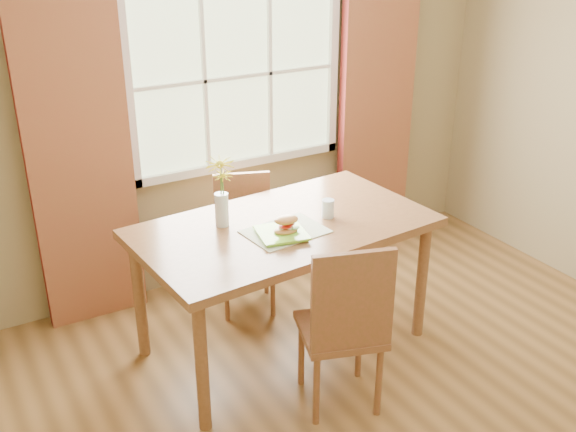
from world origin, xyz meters
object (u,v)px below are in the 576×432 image
Objects in this scene: chair_far at (245,236)px; water_glass at (328,209)px; chair_near at (346,323)px; croissant_sandwich at (286,225)px; flower_vase at (221,186)px; dining_table at (284,237)px.

chair_far is 0.80m from water_glass.
chair_near reaches higher than water_glass.
croissant_sandwich is (-0.04, 0.55, 0.36)m from chair_near.
flower_vase is at bearing 160.70° from water_glass.
chair_far is 0.81m from flower_vase.
chair_near is 2.49× the size of flower_vase.
dining_table is at bearing -26.30° from flower_vase.
dining_table is 1.95× the size of chair_far.
chair_far is at bearing 91.32° from croissant_sandwich.
water_glass is at bearing 82.72° from chair_near.
chair_near is 6.51× the size of croissant_sandwich.
water_glass is at bearing -19.30° from flower_vase.
water_glass is 0.27× the size of flower_vase.
croissant_sandwich is 0.36m from water_glass.
chair_near is at bearing -96.66° from dining_table.
croissant_sandwich is at bearing -51.33° from flower_vase.
dining_table is at bearing 73.91° from croissant_sandwich.
dining_table is 0.49m from flower_vase.
flower_vase is at bearing 149.26° from dining_table.
water_glass is (0.25, -0.65, 0.39)m from chair_far.
chair_near is 1.06m from flower_vase.
croissant_sandwich reaches higher than dining_table.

